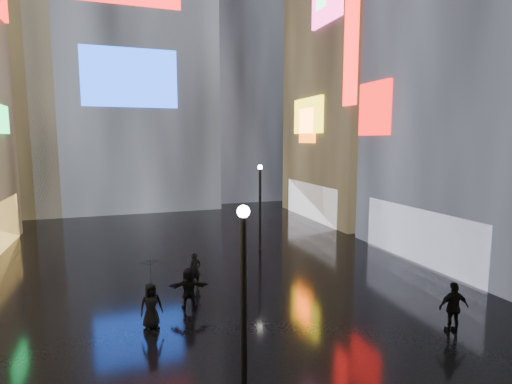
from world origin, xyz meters
name	(u,v)px	position (x,y,z in m)	size (l,w,h in m)	color
ground	(207,267)	(0.00, 20.00, 0.00)	(140.00, 140.00, 0.00)	black
building_right_far	(365,53)	(15.98, 30.00, 13.98)	(10.28, 12.00, 28.00)	black
tower_flank_right	(234,50)	(9.00, 46.00, 17.00)	(12.00, 12.00, 34.00)	black
lamp_near	(244,299)	(-1.51, 8.48, 2.94)	(0.30, 0.30, 5.20)	black
lamp_far	(260,202)	(3.78, 22.28, 2.94)	(0.30, 0.30, 5.20)	black
pedestrian_3	(454,307)	(6.64, 10.12, 0.90)	(1.05, 0.44, 1.80)	black
pedestrian_4	(151,305)	(-3.31, 13.90, 0.82)	(0.80, 0.52, 1.64)	black
pedestrian_5	(189,288)	(-1.77, 15.08, 0.83)	(1.54, 0.49, 1.66)	black
pedestrian_6	(195,270)	(-1.10, 17.40, 0.78)	(0.57, 0.37, 1.56)	black
umbrella_2	(150,271)	(-3.31, 13.90, 2.07)	(0.95, 0.97, 0.87)	black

